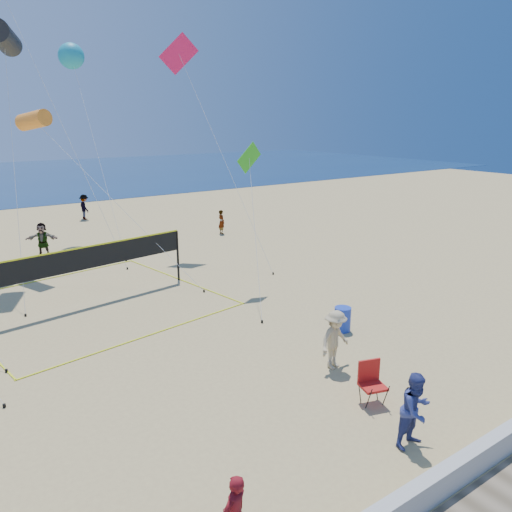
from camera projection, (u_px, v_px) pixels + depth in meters
ground at (293, 441)px, 11.50m from camera, size 120.00×120.00×0.00m
seawall at (397, 511)px, 9.05m from camera, size 32.00×0.30×0.60m
bystander_a at (416, 410)px, 11.14m from camera, size 0.88×0.69×1.79m
bystander_b at (335, 340)px, 14.68m from camera, size 1.26×0.86×1.80m
far_person_1 at (42, 239)px, 26.90m from camera, size 1.73×1.22×1.80m
far_person_2 at (221, 222)px, 31.99m from camera, size 0.39×0.58×1.55m
far_person_4 at (84, 207)px, 36.53m from camera, size 0.71×1.20×1.84m
camp_chair at (371, 379)px, 12.93m from camera, size 0.76×0.88×1.27m
trash_barrel at (342, 319)px, 17.40m from camera, size 0.72×0.72×0.86m
volleyball_net at (87, 265)px, 19.66m from camera, size 10.11×9.99×2.37m
kite_1 at (4, 38)px, 21.06m from camera, size 2.34×6.78×11.10m
kite_2 at (34, 120)px, 22.73m from camera, size 5.30×8.34×7.61m
kite_4 at (250, 168)px, 20.69m from camera, size 2.80×4.02×6.26m
kite_5 at (182, 62)px, 25.95m from camera, size 2.04×7.44×11.50m
kite_7 at (71, 56)px, 29.13m from camera, size 1.81×8.38×11.45m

